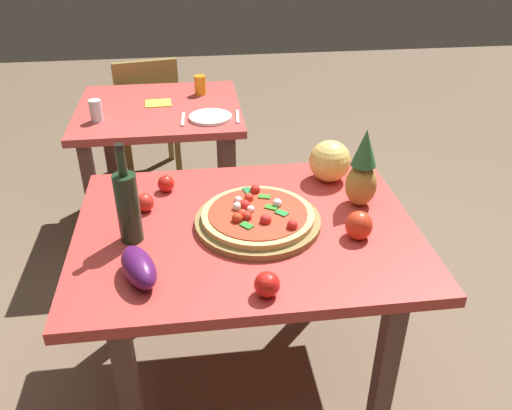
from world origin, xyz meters
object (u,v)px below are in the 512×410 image
Objects in this scene: pizza_board at (258,222)px; drinking_glass_water at (96,111)px; tomato_near_board at (166,184)px; tomato_at_corner at (145,203)px; dining_chair at (148,111)px; pineapple_left at (362,172)px; display_table at (246,247)px; pizza at (257,215)px; fork_utensil at (183,119)px; wine_bottle at (128,206)px; knife_utensil at (238,117)px; background_table at (160,127)px; eggplant at (139,267)px; bell_pepper at (359,225)px; tomato_beside_pepper at (267,284)px; drinking_glass_juice at (200,85)px; dinner_plate at (210,117)px; napkin_folded at (158,103)px; melon at (330,161)px.

drinking_glass_water is at bearing 122.76° from pizza_board.
tomato_near_board is 0.16m from tomato_at_corner.
pineapple_left reaches higher than dining_chair.
pizza reaches higher than display_table.
pizza_board is 1.12× the size of pizza.
dining_chair is 4.72× the size of fork_utensil.
knife_utensil is (0.46, 1.06, -0.13)m from wine_bottle.
background_table is 1.30m from pizza_board.
display_table is 5.90× the size of eggplant.
background_table is 12.97× the size of tomato_at_corner.
pizza_board reaches higher than knife_utensil.
tomato_beside_pepper is (-0.35, -0.25, -0.01)m from bell_pepper.
pineapple_left is 2.71× the size of drinking_glass_water.
pineapple_left is at bearing 8.85° from wine_bottle.
drinking_glass_juice is (0.17, 1.12, 0.02)m from tomato_near_board.
dining_chair reaches higher than pizza.
dining_chair is 0.96m from dinner_plate.
wine_bottle is 0.83m from pineapple_left.
pineapple_left is 1.14m from fork_utensil.
background_table is 1.10m from tomato_at_corner.
drinking_glass_juice is 0.64m from drinking_glass_water.
fork_utensil is at bearing 103.87° from pizza_board.
drinking_glass_juice reaches higher than tomato_beside_pepper.
eggplant is (-0.39, -0.25, 0.03)m from pizza_board.
tomato_beside_pepper is (0.02, -0.37, 0.13)m from display_table.
pizza_board is at bearing -83.99° from drinking_glass_juice.
napkin_folded is at bearing 89.84° from eggplant.
knife_utensil is at bearing 111.43° from dining_chair.
drinking_glass_water is at bearing -144.06° from napkin_folded.
tomato_at_corner is (-0.39, 0.14, -0.01)m from pizza.
tomato_at_corner is at bearing -111.20° from knife_utensil.
wine_bottle is at bearing -175.34° from pizza_board.
drinking_glass_juice is 0.98× the size of drinking_glass_water.
pineapple_left reaches higher than napkin_folded.
drinking_glass_juice is at bearing 79.00° from wine_bottle.
pizza is at bearing -73.55° from fork_utensil.
dining_chair is 11.17× the size of tomato_beside_pepper.
wine_bottle is at bearing -108.82° from knife_utensil.
drinking_glass_water is at bearing -150.47° from background_table.
dining_chair is at bearing 96.37° from tomato_near_board.
tomato_near_board is at bearing 138.55° from pizza.
bell_pepper is at bearing 36.21° from tomato_beside_pepper.
pineapple_left is at bearing 12.10° from display_table.
tomato_at_corner is (0.03, 0.18, -0.10)m from wine_bottle.
tomato_at_corner is 0.96m from drinking_glass_water.
background_table is 5.30× the size of melon.
tomato_near_board is (-0.65, 0.40, -0.01)m from bell_pepper.
tomato_beside_pepper is (0.30, -0.66, 0.01)m from tomato_near_board.
tomato_beside_pepper is (0.48, -2.23, 0.30)m from dining_chair.
pizza reaches higher than knife_utensil.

